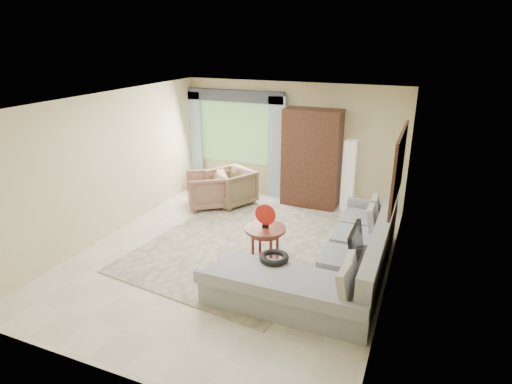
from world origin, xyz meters
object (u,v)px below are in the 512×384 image
at_px(tv_screen, 356,244).
at_px(armchair_left, 207,190).
at_px(coffee_table, 265,245).
at_px(potted_plant, 200,179).
at_px(armoire, 311,158).
at_px(floor_lamp, 348,175).
at_px(armchair_right, 231,187).
at_px(sectional_sofa, 337,264).

bearing_deg(tv_screen, armchair_left, 150.52).
xyz_separation_m(coffee_table, potted_plant, (-2.75, 2.74, -0.07)).
relative_size(potted_plant, armoire, 0.26).
bearing_deg(floor_lamp, armchair_right, -163.59).
bearing_deg(armoire, armchair_left, -154.03).
height_order(tv_screen, armoire, armoire).
height_order(armchair_left, armchair_right, armchair_right).
xyz_separation_m(tv_screen, armchair_right, (-3.10, 2.33, -0.33)).
relative_size(armchair_left, armchair_right, 0.96).
distance_m(armchair_left, armchair_right, 0.54).
bearing_deg(armchair_right, floor_lamp, 43.99).
bearing_deg(tv_screen, floor_lamp, 102.99).
distance_m(sectional_sofa, floor_lamp, 3.03).
relative_size(sectional_sofa, potted_plant, 6.34).
xyz_separation_m(sectional_sofa, floor_lamp, (-0.43, 2.96, 0.47)).
distance_m(armchair_right, potted_plant, 1.23).
bearing_deg(tv_screen, coffee_table, 174.69).
bearing_deg(sectional_sofa, floor_lamp, 98.33).
height_order(sectional_sofa, armchair_right, sectional_sofa).
xyz_separation_m(armchair_right, floor_lamp, (2.40, 0.71, 0.36)).
bearing_deg(floor_lamp, sectional_sofa, -81.67).
height_order(tv_screen, armchair_left, tv_screen).
bearing_deg(floor_lamp, armchair_left, -159.68).
bearing_deg(armoire, coffee_table, -88.88).
bearing_deg(potted_plant, armchair_left, -52.90).
relative_size(tv_screen, armchair_right, 0.85).
distance_m(sectional_sofa, armoire, 3.24).
height_order(armchair_left, floor_lamp, floor_lamp).
height_order(tv_screen, armchair_right, tv_screen).
bearing_deg(armoire, tv_screen, -63.24).
bearing_deg(tv_screen, potted_plant, 145.53).
distance_m(sectional_sofa, armchair_right, 3.62).
bearing_deg(floor_lamp, coffee_table, -104.39).
xyz_separation_m(coffee_table, armoire, (-0.06, 2.84, 0.71)).
distance_m(tv_screen, armchair_right, 3.89).
bearing_deg(armchair_right, armoire, 49.60).
distance_m(armoire, floor_lamp, 0.86).
height_order(potted_plant, armoire, armoire).
xyz_separation_m(tv_screen, floor_lamp, (-0.70, 3.04, 0.03)).
relative_size(potted_plant, floor_lamp, 0.36).
distance_m(armchair_right, floor_lamp, 2.52).
height_order(sectional_sofa, tv_screen, tv_screen).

